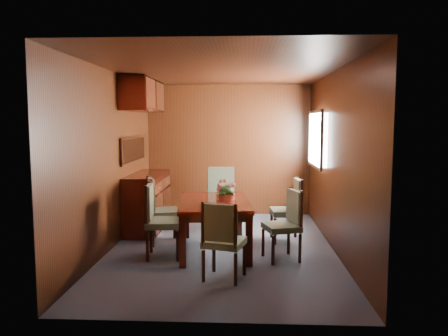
# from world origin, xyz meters

# --- Properties ---
(ground) EXTENTS (4.50, 4.50, 0.00)m
(ground) POSITION_xyz_m (0.00, 0.00, 0.00)
(ground) COLOR #3E4554
(ground) RESTS_ON ground
(room_shell) EXTENTS (3.06, 4.52, 2.41)m
(room_shell) POSITION_xyz_m (-0.10, 0.33, 1.63)
(room_shell) COLOR black
(room_shell) RESTS_ON ground
(sideboard) EXTENTS (0.48, 1.40, 0.90)m
(sideboard) POSITION_xyz_m (-1.25, 1.00, 0.45)
(sideboard) COLOR #380C07
(sideboard) RESTS_ON ground
(dining_table) EXTENTS (1.05, 1.53, 0.68)m
(dining_table) POSITION_xyz_m (-0.10, -0.13, 0.58)
(dining_table) COLOR #380C07
(dining_table) RESTS_ON ground
(chair_left_near) EXTENTS (0.47, 0.49, 0.95)m
(chair_left_near) POSITION_xyz_m (-0.79, -0.45, 0.53)
(chair_left_near) COLOR black
(chair_left_near) RESTS_ON ground
(chair_left_far) EXTENTS (0.55, 0.57, 0.95)m
(chair_left_far) POSITION_xyz_m (-0.91, 0.20, 0.53)
(chair_left_far) COLOR black
(chair_left_far) RESTS_ON ground
(chair_right_near) EXTENTS (0.51, 0.52, 0.89)m
(chair_right_near) POSITION_xyz_m (0.83, -0.45, 0.49)
(chair_right_near) COLOR black
(chair_right_near) RESTS_ON ground
(chair_right_far) EXTENTS (0.45, 0.46, 0.92)m
(chair_right_far) POSITION_xyz_m (0.97, 0.41, 0.51)
(chair_right_far) COLOR black
(chair_right_far) RESTS_ON ground
(chair_head) EXTENTS (0.51, 0.49, 0.88)m
(chair_head) POSITION_xyz_m (0.07, -1.24, 0.49)
(chair_head) COLOR black
(chair_head) RESTS_ON ground
(chair_foot) EXTENTS (0.54, 0.52, 1.00)m
(chair_foot) POSITION_xyz_m (-0.07, 1.18, 0.56)
(chair_foot) COLOR black
(chair_foot) RESTS_ON ground
(flower_centerpiece) EXTENTS (0.27, 0.27, 0.27)m
(flower_centerpiece) POSITION_xyz_m (0.05, -0.03, 0.81)
(flower_centerpiece) COLOR #A84A33
(flower_centerpiece) RESTS_ON dining_table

